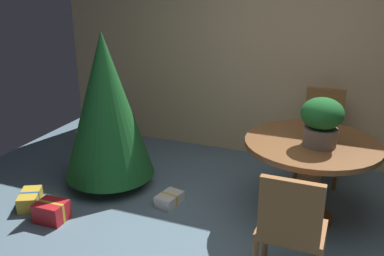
% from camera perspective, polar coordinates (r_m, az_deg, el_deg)
% --- Properties ---
extents(back_wall_panel, '(6.00, 0.10, 2.60)m').
position_cam_1_polar(back_wall_panel, '(5.07, 13.58, 9.93)').
color(back_wall_panel, tan).
rests_on(back_wall_panel, ground_plane).
extents(round_dining_table, '(1.18, 1.18, 0.76)m').
position_cam_1_polar(round_dining_table, '(3.91, 15.70, -4.41)').
color(round_dining_table, brown).
rests_on(round_dining_table, ground_plane).
extents(flower_vase, '(0.36, 0.36, 0.42)m').
position_cam_1_polar(flower_vase, '(3.69, 17.06, 1.07)').
color(flower_vase, '#665B51').
rests_on(flower_vase, round_dining_table).
extents(wooden_chair_near, '(0.46, 0.38, 0.91)m').
position_cam_1_polar(wooden_chair_near, '(3.02, 13.14, -12.86)').
color(wooden_chair_near, brown).
rests_on(wooden_chair_near, ground_plane).
extents(wooden_chair_far, '(0.45, 0.43, 0.99)m').
position_cam_1_polar(wooden_chair_far, '(4.78, 17.07, -0.14)').
color(wooden_chair_far, brown).
rests_on(wooden_chair_far, ground_plane).
extents(holiday_tree, '(0.93, 0.93, 1.64)m').
position_cam_1_polar(holiday_tree, '(4.37, -11.52, 2.94)').
color(holiday_tree, brown).
rests_on(holiday_tree, ground_plane).
extents(gift_box_gold, '(0.30, 0.36, 0.15)m').
position_cam_1_polar(gift_box_gold, '(4.46, -20.99, -8.99)').
color(gift_box_gold, gold).
rests_on(gift_box_gold, ground_plane).
extents(gift_box_cream, '(0.23, 0.30, 0.11)m').
position_cam_1_polar(gift_box_cream, '(4.22, -3.07, -9.56)').
color(gift_box_cream, silver).
rests_on(gift_box_cream, ground_plane).
extents(gift_box_red, '(0.27, 0.23, 0.19)m').
position_cam_1_polar(gift_box_red, '(4.15, -18.41, -10.62)').
color(gift_box_red, red).
rests_on(gift_box_red, ground_plane).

